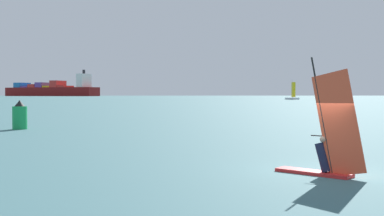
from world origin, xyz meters
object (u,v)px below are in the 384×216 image
at_px(windsurfer, 325,149).
at_px(channel_buoy, 20,116).
at_px(cargo_ship, 52,90).
at_px(small_sailboat, 292,98).

relative_size(windsurfer, channel_buoy, 1.76).
distance_m(cargo_ship, small_sailboat, 557.33).
xyz_separation_m(channel_buoy, small_sailboat, (77.71, 207.36, -0.16)).
height_order(windsurfer, cargo_ship, cargo_ship).
relative_size(cargo_ship, channel_buoy, 66.55).
distance_m(channel_buoy, small_sailboat, 221.45).
distance_m(windsurfer, channel_buoy, 28.50).
relative_size(channel_buoy, small_sailboat, 0.23).
bearing_deg(cargo_ship, windsurfer, 129.99).
height_order(windsurfer, small_sailboat, small_sailboat).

